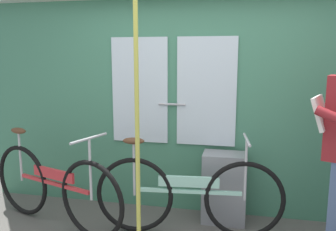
{
  "coord_description": "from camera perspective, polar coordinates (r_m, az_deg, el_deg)",
  "views": [
    {
      "loc": [
        0.5,
        -2.3,
        1.65
      ],
      "look_at": [
        -0.17,
        0.81,
        1.09
      ],
      "focal_mm": 36.96,
      "sensor_mm": 36.0,
      "label": 1
    }
  ],
  "objects": [
    {
      "name": "handrail_pole",
      "position": [
        2.71,
        -5.1,
        -1.7
      ],
      "size": [
        0.04,
        0.04,
        2.21
      ],
      "primitive_type": "cylinder",
      "color": "#C6C14C",
      "rests_on": "ground_plane"
    },
    {
      "name": "train_door_wall",
      "position": [
        3.59,
        3.89,
        2.33
      ],
      "size": [
        4.65,
        0.28,
        2.25
      ],
      "color": "#427F60",
      "rests_on": "ground_plane"
    },
    {
      "name": "trash_bin_by_wall",
      "position": [
        3.56,
        9.24,
        -11.65
      ],
      "size": [
        0.43,
        0.28,
        0.7
      ],
      "primitive_type": "cube",
      "color": "gray",
      "rests_on": "ground_plane"
    },
    {
      "name": "bicycle_leaning_behind",
      "position": [
        3.25,
        3.26,
        -12.98
      ],
      "size": [
        1.73,
        0.44,
        0.94
      ],
      "rotation": [
        0.0,
        0.0,
        0.1
      ],
      "color": "black",
      "rests_on": "ground_plane"
    },
    {
      "name": "bicycle_near_door",
      "position": [
        3.59,
        -18.33,
        -11.13
      ],
      "size": [
        1.63,
        0.66,
        0.95
      ],
      "rotation": [
        0.0,
        0.0,
        -0.33
      ],
      "color": "black",
      "rests_on": "ground_plane"
    }
  ]
}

